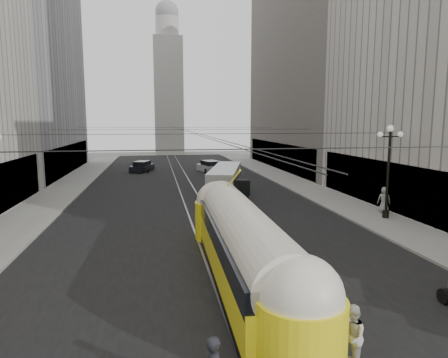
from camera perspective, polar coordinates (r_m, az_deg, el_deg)
name	(u,v)px	position (r m, az deg, el deg)	size (l,w,h in m)	color
road	(187,190)	(39.87, -5.29, -1.58)	(20.00, 85.00, 0.02)	black
sidewalk_left	(68,187)	(44.12, -21.40, -1.07)	(4.00, 72.00, 0.15)	gray
sidewalk_right	(291,181)	(45.74, 9.51, -0.31)	(4.00, 72.00, 0.15)	gray
rail_left	(180,190)	(39.82, -6.37, -1.61)	(0.12, 85.00, 0.04)	gray
rail_right	(195,190)	(39.94, -4.22, -1.56)	(0.12, 85.00, 0.04)	gray
building_left_far	(14,60)	(57.75, -27.77, 14.80)	(12.60, 28.60, 28.60)	#999999
building_right_far	(320,53)	(60.09, 13.49, 17.13)	(12.60, 32.60, 32.60)	#514C47
distant_tower	(168,82)	(87.12, -7.97, 13.53)	(6.00, 6.00, 31.36)	#B2AFA8
lamppost_right_mid	(388,166)	(29.36, 22.44, 1.70)	(1.86, 0.44, 6.37)	black
catenary	(188,131)	(38.31, -5.11, 6.87)	(25.00, 72.00, 0.23)	black
streetcar	(242,244)	(17.02, 2.66, -9.22)	(2.74, 15.53, 3.39)	yellow
city_bus	(225,181)	(36.01, 0.19, -0.24)	(4.89, 10.93, 2.68)	#A7A9AC
sedan_white_far	(211,167)	(53.54, -1.90, 1.72)	(3.47, 5.36, 1.57)	silver
sedan_dark_far	(142,167)	(55.49, -11.64, 1.72)	(3.36, 4.91, 1.43)	black
pedestrian_crossing_b	(351,337)	(12.27, 17.73, -20.67)	(0.88, 0.68, 1.80)	beige
pedestrian_sidewalk_right	(384,200)	(31.38, 21.90, -2.78)	(0.93, 0.57, 1.89)	gray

